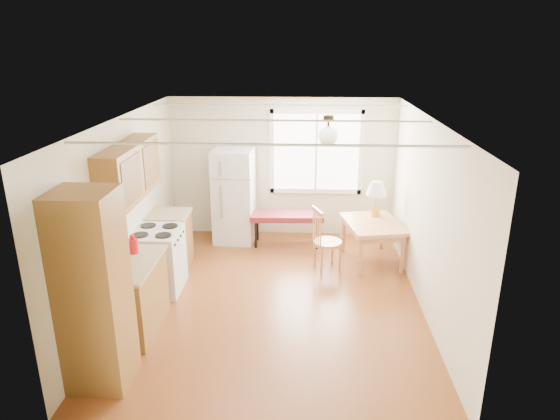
# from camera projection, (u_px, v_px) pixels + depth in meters

# --- Properties ---
(room_shell) EXTENTS (4.60, 5.60, 2.62)m
(room_shell) POSITION_uv_depth(u_px,v_px,m) (274.00, 214.00, 6.59)
(room_shell) COLOR #5E2D13
(room_shell) RESTS_ON ground
(kitchen_run) EXTENTS (0.65, 3.40, 2.20)m
(kitchen_run) POSITION_uv_depth(u_px,v_px,m) (134.00, 260.00, 6.21)
(kitchen_run) COLOR brown
(kitchen_run) RESTS_ON ground
(window_unit) EXTENTS (1.64, 0.05, 1.51)m
(window_unit) POSITION_uv_depth(u_px,v_px,m) (316.00, 152.00, 8.80)
(window_unit) COLOR white
(window_unit) RESTS_ON room_shell
(pendant_light) EXTENTS (0.26, 0.26, 0.40)m
(pendant_light) POSITION_uv_depth(u_px,v_px,m) (328.00, 135.00, 6.62)
(pendant_light) COLOR black
(pendant_light) RESTS_ON room_shell
(refrigerator) EXTENTS (0.72, 0.73, 1.66)m
(refrigerator) POSITION_uv_depth(u_px,v_px,m) (234.00, 196.00, 8.77)
(refrigerator) COLOR silver
(refrigerator) RESTS_ON ground
(bench) EXTENTS (1.28, 0.52, 0.58)m
(bench) POSITION_uv_depth(u_px,v_px,m) (287.00, 217.00, 8.66)
(bench) COLOR maroon
(bench) RESTS_ON ground
(dining_table) EXTENTS (1.02, 1.23, 0.68)m
(dining_table) POSITION_uv_depth(u_px,v_px,m) (373.00, 228.00, 7.96)
(dining_table) COLOR #B07043
(dining_table) RESTS_ON ground
(chair) EXTENTS (0.49, 0.48, 1.01)m
(chair) POSITION_uv_depth(u_px,v_px,m) (322.00, 236.00, 7.66)
(chair) COLOR #B07043
(chair) RESTS_ON ground
(table_lamp) EXTENTS (0.33, 0.33, 0.58)m
(table_lamp) POSITION_uv_depth(u_px,v_px,m) (376.00, 191.00, 8.09)
(table_lamp) COLOR #B39639
(table_lamp) RESTS_ON dining_table
(coffee_maker) EXTENTS (0.18, 0.23, 0.34)m
(coffee_maker) POSITION_uv_depth(u_px,v_px,m) (111.00, 270.00, 5.50)
(coffee_maker) COLOR black
(coffee_maker) RESTS_ON kitchen_run
(kettle) EXTENTS (0.13, 0.13, 0.25)m
(kettle) POSITION_uv_depth(u_px,v_px,m) (133.00, 245.00, 6.23)
(kettle) COLOR red
(kettle) RESTS_ON kitchen_run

